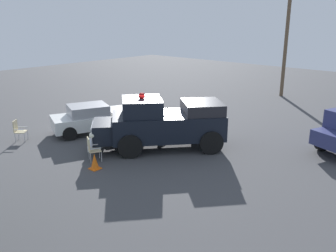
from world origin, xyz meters
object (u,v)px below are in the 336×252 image
at_px(classic_hot_rod, 95,118).
at_px(lawn_chair_near_truck, 161,120).
at_px(vintage_fire_truck, 163,123).
at_px(utility_pole, 286,42).
at_px(lawn_chair_spare, 92,148).
at_px(traffic_cone, 95,162).
at_px(spectator_seated, 159,118).
at_px(lawn_chair_by_car, 18,129).
at_px(spectator_standing, 143,112).

xyz_separation_m(classic_hot_rod, lawn_chair_near_truck, (-2.45, -2.40, -0.16)).
bearing_deg(vintage_fire_truck, utility_pole, -85.87).
distance_m(lawn_chair_near_truck, lawn_chair_spare, 5.01).
bearing_deg(lawn_chair_spare, classic_hot_rod, -39.00).
bearing_deg(traffic_cone, spectator_seated, -73.99).
bearing_deg(classic_hot_rod, lawn_chair_near_truck, -135.52).
bearing_deg(traffic_cone, lawn_chair_by_car, 3.85).
relative_size(lawn_chair_spare, traffic_cone, 1.61).
bearing_deg(classic_hot_rod, spectator_standing, -130.17).
distance_m(vintage_fire_truck, lawn_chair_spare, 3.35).
distance_m(lawn_chair_near_truck, lawn_chair_by_car, 7.02).
bearing_deg(utility_pole, lawn_chair_spare, 89.76).
bearing_deg(spectator_seated, traffic_cone, 106.01).
height_order(classic_hot_rod, lawn_chair_by_car, classic_hot_rod).
height_order(classic_hot_rod, spectator_standing, spectator_standing).
bearing_deg(spectator_standing, vintage_fire_truck, 152.86).
height_order(lawn_chair_spare, spectator_seated, spectator_seated).
bearing_deg(utility_pole, spectator_seated, 86.15).
bearing_deg(lawn_chair_by_car, spectator_seated, -125.07).
xyz_separation_m(lawn_chair_by_car, traffic_cone, (-5.47, -0.37, -0.28)).
height_order(vintage_fire_truck, traffic_cone, vintage_fire_truck).
relative_size(classic_hot_rod, traffic_cone, 7.46).
distance_m(vintage_fire_truck, utility_pole, 14.66).
relative_size(lawn_chair_spare, spectator_standing, 0.61).
relative_size(lawn_chair_by_car, spectator_standing, 0.61).
bearing_deg(lawn_chair_by_car, lawn_chair_spare, -170.45).
relative_size(lawn_chair_by_car, spectator_seated, 0.79).
relative_size(spectator_seated, utility_pole, 0.17).
bearing_deg(utility_pole, classic_hot_rod, 77.75).
bearing_deg(traffic_cone, lawn_chair_spare, -30.19).
height_order(vintage_fire_truck, classic_hot_rod, vintage_fire_truck).
height_order(utility_pole, traffic_cone, utility_pole).
bearing_deg(lawn_chair_by_car, utility_pole, -104.76).
distance_m(lawn_chair_spare, spectator_seated, 4.91).
bearing_deg(spectator_standing, lawn_chair_near_truck, -149.39).
bearing_deg(spectator_seated, lawn_chair_near_truck, -116.63).
bearing_deg(lawn_chair_near_truck, spectator_standing, 30.61).
relative_size(lawn_chair_near_truck, lawn_chair_spare, 1.00).
xyz_separation_m(classic_hot_rod, traffic_cone, (-3.90, 2.99, -0.44)).
height_order(lawn_chair_near_truck, lawn_chair_by_car, same).
bearing_deg(utility_pole, traffic_cone, 92.13).
bearing_deg(lawn_chair_by_car, classic_hot_rod, -115.12).
relative_size(lawn_chair_near_truck, spectator_standing, 0.61).
bearing_deg(classic_hot_rod, spectator_seated, -136.27).
bearing_deg(lawn_chair_near_truck, spectator_seated, 63.37).
bearing_deg(classic_hot_rod, traffic_cone, 142.52).
relative_size(vintage_fire_truck, lawn_chair_spare, 5.82).
xyz_separation_m(spectator_standing, traffic_cone, (-2.29, 4.90, -0.66)).
relative_size(lawn_chair_spare, utility_pole, 0.13).
xyz_separation_m(lawn_chair_by_car, lawn_chair_spare, (-4.74, -0.80, 0.00)).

